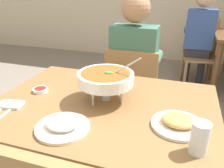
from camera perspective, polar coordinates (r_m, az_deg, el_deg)
dining_table_main at (r=1.28m, az=-2.11°, el=-9.55°), size 1.19×0.87×0.77m
chair_diner_main at (r=1.96m, az=5.21°, el=-1.91°), size 0.44×0.44×0.90m
diner_main at (r=1.90m, az=5.70°, el=4.92°), size 0.40×0.45×1.31m
curry_bowl at (r=1.20m, az=-1.62°, el=1.43°), size 0.33×0.30×0.26m
rice_plate at (r=1.03m, az=-12.41°, el=-10.05°), size 0.24×0.24×0.06m
appetizer_plate at (r=1.07m, az=16.34°, el=-9.34°), size 0.24×0.24×0.06m
sauce_dish at (r=1.41m, az=-17.60°, el=-1.41°), size 0.09×0.09×0.02m
napkin_folded at (r=1.31m, az=-24.21°, el=-4.78°), size 0.13×0.10×0.02m
fork_utensil at (r=1.29m, az=-26.28°, el=-5.75°), size 0.08×0.16×0.01m
spoon_utensil at (r=1.26m, az=-24.61°, el=-6.19°), size 0.03×0.17×0.01m
drink_glass at (r=0.93m, az=21.14°, el=-12.92°), size 0.07×0.07×0.13m
chair_bg_right at (r=3.42m, az=21.17°, el=7.94°), size 0.50×0.50×0.90m
chair_bg_corner at (r=3.87m, az=22.71°, el=9.46°), size 0.45×0.45×0.90m
patron_bg_right at (r=3.29m, az=21.10°, el=11.64°), size 0.40×0.45×1.31m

